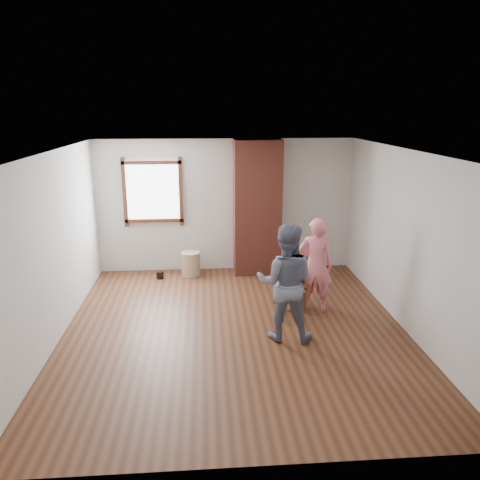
% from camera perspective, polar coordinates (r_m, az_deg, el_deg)
% --- Properties ---
extents(ground, '(5.50, 5.50, 0.00)m').
position_cam_1_polar(ground, '(7.05, -0.60, -10.85)').
color(ground, brown).
rests_on(ground, ground).
extents(room_shell, '(5.04, 5.52, 2.62)m').
position_cam_1_polar(room_shell, '(7.03, -1.43, 4.70)').
color(room_shell, silver).
rests_on(room_shell, ground).
extents(brick_chimney, '(0.90, 0.50, 2.60)m').
position_cam_1_polar(brick_chimney, '(9.04, 2.12, 3.93)').
color(brick_chimney, '#9C4637').
rests_on(brick_chimney, ground).
extents(stoneware_crock, '(0.36, 0.36, 0.47)m').
position_cam_1_polar(stoneware_crock, '(9.17, -6.02, -2.89)').
color(stoneware_crock, '#C7AC90').
rests_on(stoneware_crock, ground).
extents(dark_pot, '(0.16, 0.16, 0.14)m').
position_cam_1_polar(dark_pot, '(9.12, -9.73, -4.21)').
color(dark_pot, black).
rests_on(dark_pot, ground).
extents(dining_chair_left, '(0.48, 0.48, 0.87)m').
position_cam_1_polar(dining_chair_left, '(7.38, 5.84, -5.49)').
color(dining_chair_left, brown).
rests_on(dining_chair_left, ground).
extents(dining_chair_right, '(0.54, 0.54, 0.93)m').
position_cam_1_polar(dining_chair_right, '(7.70, 6.86, -4.36)').
color(dining_chair_right, brown).
rests_on(dining_chair_right, ground).
extents(side_table, '(0.40, 0.40, 0.60)m').
position_cam_1_polar(side_table, '(7.62, 6.64, -5.54)').
color(side_table, brown).
rests_on(side_table, ground).
extents(cake_plate, '(0.18, 0.18, 0.01)m').
position_cam_1_polar(cake_plate, '(7.55, 6.69, -4.12)').
color(cake_plate, white).
rests_on(cake_plate, side_table).
extents(cake_slice, '(0.08, 0.07, 0.06)m').
position_cam_1_polar(cake_slice, '(7.54, 6.78, -3.88)').
color(cake_slice, white).
rests_on(cake_slice, cake_plate).
extents(man, '(0.93, 0.80, 1.67)m').
position_cam_1_polar(man, '(6.52, 5.55, -5.20)').
color(man, '#131A35').
rests_on(man, ground).
extents(person_pink, '(0.63, 0.49, 1.53)m').
position_cam_1_polar(person_pink, '(7.51, 9.19, -3.00)').
color(person_pink, pink).
rests_on(person_pink, ground).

